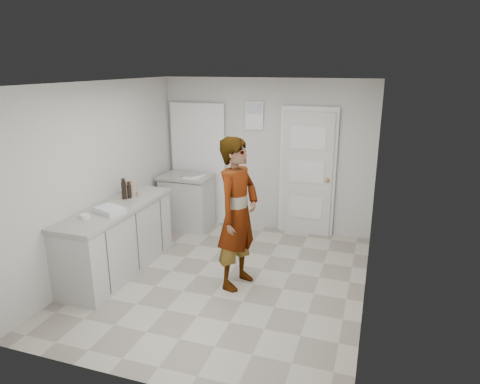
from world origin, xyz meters
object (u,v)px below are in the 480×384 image
(person, at_px, (238,214))
(cake_mix_box, at_px, (128,187))
(egg_bowl, at_px, (85,216))
(baking_dish, at_px, (110,210))
(oil_cruet_b, at_px, (124,189))
(spice_jar, at_px, (138,194))
(oil_cruet_a, at_px, (129,190))

(person, bearing_deg, cake_mix_box, 92.39)
(egg_bowl, bearing_deg, baking_dish, 61.41)
(cake_mix_box, bearing_deg, oil_cruet_b, -93.52)
(spice_jar, xyz_separation_m, egg_bowl, (-0.13, -0.98, -0.01))
(spice_jar, height_order, oil_cruet_b, oil_cruet_b)
(spice_jar, bearing_deg, oil_cruet_b, -123.69)
(oil_cruet_a, bearing_deg, baking_dish, -81.64)
(oil_cruet_b, bearing_deg, cake_mix_box, 108.01)
(oil_cruet_a, bearing_deg, spice_jar, 57.91)
(cake_mix_box, bearing_deg, oil_cruet_a, -74.69)
(cake_mix_box, xyz_separation_m, spice_jar, (0.18, -0.05, -0.06))
(person, height_order, oil_cruet_a, person)
(oil_cruet_a, distance_m, oil_cruet_b, 0.08)
(person, xyz_separation_m, egg_bowl, (-1.71, -0.67, 0.00))
(spice_jar, distance_m, egg_bowl, 0.99)
(oil_cruet_b, relative_size, baking_dish, 0.71)
(oil_cruet_b, bearing_deg, spice_jar, 56.31)
(cake_mix_box, bearing_deg, baking_dish, -96.50)
(spice_jar, xyz_separation_m, oil_cruet_a, (-0.07, -0.10, 0.08))
(oil_cruet_b, bearing_deg, egg_bowl, -91.49)
(person, bearing_deg, egg_bowl, 125.18)
(oil_cruet_a, xyz_separation_m, egg_bowl, (-0.07, -0.87, -0.09))
(person, bearing_deg, oil_cruet_b, 98.90)
(oil_cruet_b, xyz_separation_m, baking_dish, (0.13, -0.53, -0.11))
(cake_mix_box, relative_size, baking_dish, 0.48)
(egg_bowl, bearing_deg, spice_jar, 82.38)
(baking_dish, distance_m, egg_bowl, 0.32)
(spice_jar, bearing_deg, baking_dish, -88.21)
(spice_jar, bearing_deg, person, -11.17)
(oil_cruet_a, relative_size, baking_dish, 0.57)
(spice_jar, relative_size, egg_bowl, 0.62)
(person, distance_m, spice_jar, 1.61)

